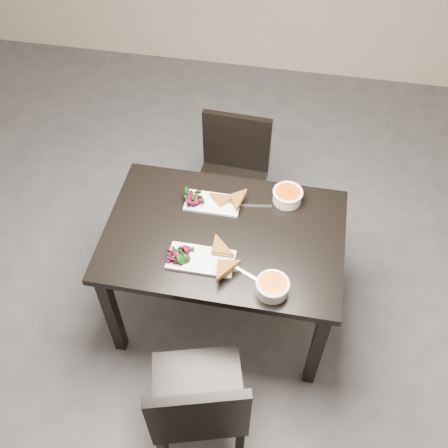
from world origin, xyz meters
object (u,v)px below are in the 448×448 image
plate_near (201,260)px  plate_far (213,203)px  chair_near (199,405)px  soup_bowl_far (288,195)px  chair_far (232,174)px  soup_bowl_near (273,286)px  table (224,245)px

plate_near → plate_far: bearing=92.6°
chair_near → soup_bowl_far: chair_near is taller
chair_far → soup_bowl_near: bearing=-67.6°
chair_near → chair_far: bearing=78.1°
plate_near → table: bearing=67.8°
chair_near → soup_bowl_far: size_ratio=5.37×
chair_far → plate_near: 0.91m
table → chair_near: bearing=-87.9°
table → plate_near: size_ratio=3.78×
plate_near → soup_bowl_near: soup_bowl_near is taller
chair_near → plate_near: 0.66m
chair_near → plate_far: size_ratio=2.97×
table → soup_bowl_near: (0.28, -0.30, 0.14)m
soup_bowl_near → soup_bowl_far: soup_bowl_far is taller
chair_near → soup_bowl_near: size_ratio=5.47×
chair_near → plate_near: chair_near is taller
table → soup_bowl_far: size_ratio=7.58×
table → soup_bowl_near: 0.43m
table → chair_near: (0.03, -0.78, -0.17)m
table → chair_near: chair_near is taller
soup_bowl_far → plate_near: bearing=-128.0°
soup_bowl_near → table: bearing=133.3°
plate_far → chair_far: bearing=87.7°
chair_near → chair_far: same height
chair_far → plate_near: size_ratio=2.68×
chair_far → soup_bowl_far: size_ratio=5.37×
plate_far → soup_bowl_far: bearing=14.5°
chair_near → plate_near: (-0.11, 0.59, 0.27)m
chair_far → plate_far: size_ratio=2.97×
soup_bowl_far → plate_far: bearing=-165.5°
soup_bowl_near → soup_bowl_far: 0.57m
table → chair_far: bearing=96.1°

